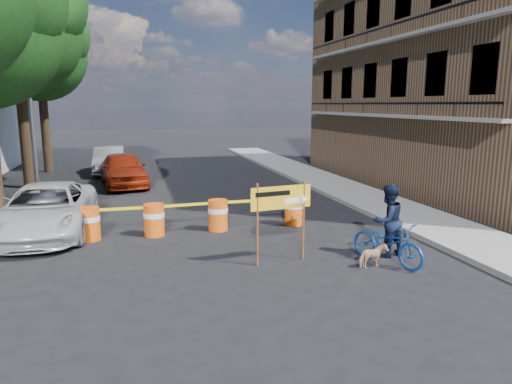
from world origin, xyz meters
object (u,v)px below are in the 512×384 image
barrel_mid_left (154,219)px  dog (373,256)px  suv_white (46,210)px  pedestrian (388,221)px  sedan_silver (109,160)px  bicycle (389,224)px  barrel_far_left (89,223)px  sedan_red (123,169)px  barrel_mid_right (218,214)px  barrel_far_right (294,210)px  detour_sign (289,203)px

barrel_mid_left → dog: size_ratio=1.40×
barrel_mid_left → suv_white: (-2.92, 0.99, 0.23)m
pedestrian → sedan_silver: pedestrian is taller
barrel_mid_left → suv_white: 3.09m
bicycle → barrel_far_left: bearing=126.7°
dog → sedan_silver: size_ratio=0.15×
barrel_far_left → dog: size_ratio=1.40×
sedan_red → sedan_silver: bearing=93.3°
pedestrian → sedan_silver: size_ratio=0.41×
bicycle → sedan_silver: bearing=88.1°
pedestrian → dog: 1.15m
barrel_far_left → barrel_mid_right: bearing=0.9°
barrel_far_left → barrel_mid_left: bearing=-1.1°
barrel_mid_right → bicycle: bicycle is taller
barrel_far_left → sedan_silver: (0.01, 12.58, 0.23)m
barrel_far_right → dog: barrel_far_right is taller
barrel_mid_left → dog: 6.03m
detour_sign → sedan_silver: 16.29m
barrel_mid_left → dog: bearing=-40.2°
barrel_far_left → barrel_mid_left: (1.71, -0.03, 0.00)m
barrel_mid_left → bicycle: size_ratio=0.48×
barrel_mid_right → dog: (2.79, -3.98, -0.20)m
barrel_mid_left → suv_white: suv_white is taller
barrel_far_left → pedestrian: (7.03, -3.27, 0.41)m
barrel_mid_left → detour_sign: 4.28m
barrel_mid_right → barrel_mid_left: bearing=-177.1°
barrel_far_left → detour_sign: (4.61, -3.03, 0.93)m
dog → sedan_red: (-5.53, 12.32, 0.49)m
barrel_mid_right → bicycle: 5.02m
barrel_far_right → sedan_silver: size_ratio=0.21×
sedan_silver → sedan_red: bearing=-79.6°
pedestrian → bicycle: size_ratio=0.94×
barrel_mid_right → barrel_far_right: same height
pedestrian → sedan_red: (-6.25, 11.67, -0.12)m
bicycle → sedan_silver: size_ratio=0.44×
detour_sign → bicycle: size_ratio=1.02×
barrel_mid_right → suv_white: 4.83m
bicycle → suv_white: (-7.98, 4.71, -0.24)m
detour_sign → sedan_red: 12.06m
sedan_red → dog: bearing=-73.1°
barrel_mid_right → barrel_far_right: 2.33m
barrel_far_left → dog: (6.31, -3.92, -0.20)m
barrel_far_left → detour_sign: bearing=-33.3°
pedestrian → sedan_silver: (-7.02, 15.85, -0.17)m
barrel_mid_right → sedan_silver: sedan_silver is taller
barrel_mid_left → barrel_far_left: bearing=178.9°
suv_white → sedan_silver: size_ratio=1.17×
barrel_far_left → bicycle: size_ratio=0.48×
barrel_far_left → barrel_far_right: bearing=0.4°
bicycle → barrel_mid_right: bearing=106.1°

